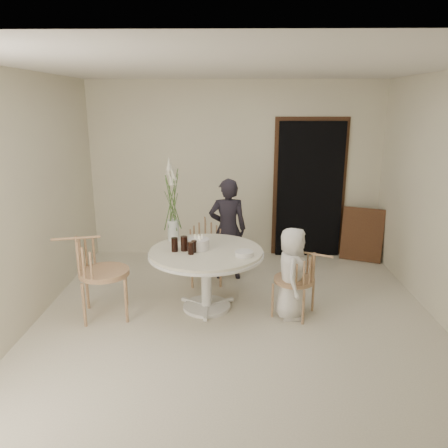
{
  "coord_description": "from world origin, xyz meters",
  "views": [
    {
      "loc": [
        -0.06,
        -4.49,
        2.36
      ],
      "look_at": [
        -0.15,
        0.3,
        1.03
      ],
      "focal_mm": 35.0,
      "sensor_mm": 36.0,
      "label": 1
    }
  ],
  "objects_px": {
    "table": "(206,259)",
    "boy": "(292,273)",
    "girl": "(228,229)",
    "chair_far": "(206,243)",
    "flower_vase": "(172,204)",
    "chair_left": "(91,265)",
    "chair_right": "(304,275)",
    "birthday_cake": "(198,244)"
  },
  "relations": [
    {
      "from": "table",
      "to": "boy",
      "type": "relative_size",
      "value": 1.26
    },
    {
      "from": "table",
      "to": "girl",
      "type": "height_order",
      "value": "girl"
    },
    {
      "from": "chair_far",
      "to": "flower_vase",
      "type": "bearing_deg",
      "value": -127.92
    },
    {
      "from": "chair_far",
      "to": "girl",
      "type": "height_order",
      "value": "girl"
    },
    {
      "from": "table",
      "to": "boy",
      "type": "height_order",
      "value": "boy"
    },
    {
      "from": "chair_left",
      "to": "flower_vase",
      "type": "height_order",
      "value": "flower_vase"
    },
    {
      "from": "chair_far",
      "to": "boy",
      "type": "bearing_deg",
      "value": -51.49
    },
    {
      "from": "girl",
      "to": "chair_right",
      "type": "bearing_deg",
      "value": 123.95
    },
    {
      "from": "chair_left",
      "to": "girl",
      "type": "bearing_deg",
      "value": -65.51
    },
    {
      "from": "chair_right",
      "to": "girl",
      "type": "relative_size",
      "value": 0.56
    },
    {
      "from": "girl",
      "to": "birthday_cake",
      "type": "xyz_separation_m",
      "value": [
        -0.33,
        -0.92,
        0.09
      ]
    },
    {
      "from": "chair_far",
      "to": "chair_left",
      "type": "height_order",
      "value": "chair_left"
    },
    {
      "from": "chair_right",
      "to": "birthday_cake",
      "type": "xyz_separation_m",
      "value": [
        -1.19,
        0.22,
        0.28
      ]
    },
    {
      "from": "chair_far",
      "to": "girl",
      "type": "bearing_deg",
      "value": 5.97
    },
    {
      "from": "chair_far",
      "to": "chair_right",
      "type": "xyz_separation_m",
      "value": [
        1.16,
        -1.09,
        -0.02
      ]
    },
    {
      "from": "chair_right",
      "to": "chair_left",
      "type": "relative_size",
      "value": 0.81
    },
    {
      "from": "chair_far",
      "to": "chair_right",
      "type": "distance_m",
      "value": 1.59
    },
    {
      "from": "table",
      "to": "birthday_cake",
      "type": "bearing_deg",
      "value": 159.95
    },
    {
      "from": "chair_right",
      "to": "table",
      "type": "bearing_deg",
      "value": -72.66
    },
    {
      "from": "chair_right",
      "to": "flower_vase",
      "type": "height_order",
      "value": "flower_vase"
    },
    {
      "from": "birthday_cake",
      "to": "flower_vase",
      "type": "height_order",
      "value": "flower_vase"
    },
    {
      "from": "chair_right",
      "to": "boy",
      "type": "distance_m",
      "value": 0.14
    },
    {
      "from": "chair_left",
      "to": "chair_right",
      "type": "bearing_deg",
      "value": -102.62
    },
    {
      "from": "table",
      "to": "chair_far",
      "type": "relative_size",
      "value": 1.64
    },
    {
      "from": "boy",
      "to": "birthday_cake",
      "type": "bearing_deg",
      "value": 85.36
    },
    {
      "from": "chair_right",
      "to": "girl",
      "type": "bearing_deg",
      "value": -116.18
    },
    {
      "from": "chair_left",
      "to": "girl",
      "type": "relative_size",
      "value": 0.69
    },
    {
      "from": "table",
      "to": "girl",
      "type": "bearing_deg",
      "value": 75.95
    },
    {
      "from": "chair_left",
      "to": "birthday_cake",
      "type": "relative_size",
      "value": 3.89
    },
    {
      "from": "table",
      "to": "birthday_cake",
      "type": "distance_m",
      "value": 0.2
    },
    {
      "from": "chair_left",
      "to": "flower_vase",
      "type": "xyz_separation_m",
      "value": [
        0.85,
        0.58,
        0.56
      ]
    },
    {
      "from": "chair_left",
      "to": "flower_vase",
      "type": "bearing_deg",
      "value": -69.17
    },
    {
      "from": "chair_far",
      "to": "chair_right",
      "type": "bearing_deg",
      "value": -47.72
    },
    {
      "from": "chair_far",
      "to": "boy",
      "type": "xyz_separation_m",
      "value": [
        1.03,
        -1.09,
        0.0
      ]
    },
    {
      "from": "chair_far",
      "to": "girl",
      "type": "relative_size",
      "value": 0.58
    },
    {
      "from": "girl",
      "to": "boy",
      "type": "height_order",
      "value": "girl"
    },
    {
      "from": "table",
      "to": "boy",
      "type": "distance_m",
      "value": 0.99
    },
    {
      "from": "boy",
      "to": "table",
      "type": "bearing_deg",
      "value": 86.13
    },
    {
      "from": "chair_right",
      "to": "birthday_cake",
      "type": "distance_m",
      "value": 1.24
    },
    {
      "from": "chair_far",
      "to": "chair_right",
      "type": "relative_size",
      "value": 1.03
    },
    {
      "from": "birthday_cake",
      "to": "chair_far",
      "type": "bearing_deg",
      "value": 88.08
    },
    {
      "from": "chair_far",
      "to": "chair_right",
      "type": "height_order",
      "value": "chair_far"
    }
  ]
}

